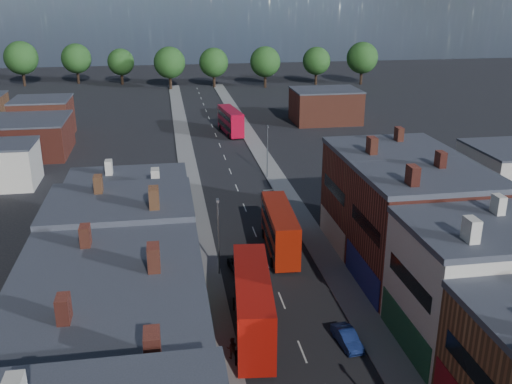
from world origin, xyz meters
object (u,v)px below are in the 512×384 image
object	(u,v)px
car_2	(240,267)
car_3	(271,198)
bus_0	(253,304)
ped_1	(232,348)
car_1	(347,338)
bus_2	(231,121)
bus_1	(280,229)

from	to	relation	value
car_2	car_3	size ratio (longest dim) A/B	1.03
bus_0	ped_1	size ratio (longest dim) A/B	7.08
car_1	car_2	bearing A→B (deg)	109.53
bus_2	ped_1	bearing A→B (deg)	-104.03
bus_1	car_1	bearing A→B (deg)	-81.01
car_2	ped_1	xyz separation A→B (m)	(-2.59, -14.29, 0.42)
bus_2	car_2	size ratio (longest dim) A/B	2.71
bus_0	bus_2	xyz separation A→B (m)	(6.55, 69.52, -0.26)
car_3	ped_1	size ratio (longest dim) A/B	2.32
bus_2	car_2	xyz separation A→B (m)	(-6.09, -58.34, -2.05)
bus_2	car_2	distance (m)	58.69
car_3	car_1	bearing A→B (deg)	-91.36
bus_2	car_3	size ratio (longest dim) A/B	2.78
car_3	ped_1	world-z (taller)	ped_1
bus_0	bus_2	bearing A→B (deg)	90.50
car_2	ped_1	world-z (taller)	ped_1
car_1	car_2	xyz separation A→B (m)	(-6.84, 13.91, -0.05)
bus_1	car_2	distance (m)	6.75
bus_2	car_1	bearing A→B (deg)	-96.63
ped_1	bus_2	bearing A→B (deg)	-90.84
bus_1	bus_2	xyz separation A→B (m)	(1.16, 54.23, -0.04)
bus_1	car_3	xyz separation A→B (m)	(1.91, 14.94, -2.08)
car_1	car_2	size ratio (longest dim) A/B	0.91
car_3	bus_1	bearing A→B (deg)	-98.65
bus_1	ped_1	distance (m)	19.94
bus_0	car_2	distance (m)	11.42
bus_2	car_1	xyz separation A→B (m)	(0.75, -72.25, -2.00)
ped_1	bus_0	bearing A→B (deg)	-118.40
bus_0	car_1	world-z (taller)	bus_0
bus_2	car_3	xyz separation A→B (m)	(0.75, -39.29, -2.04)
bus_2	ped_1	xyz separation A→B (m)	(-8.68, -72.63, -1.63)
car_2	ped_1	size ratio (longest dim) A/B	2.39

